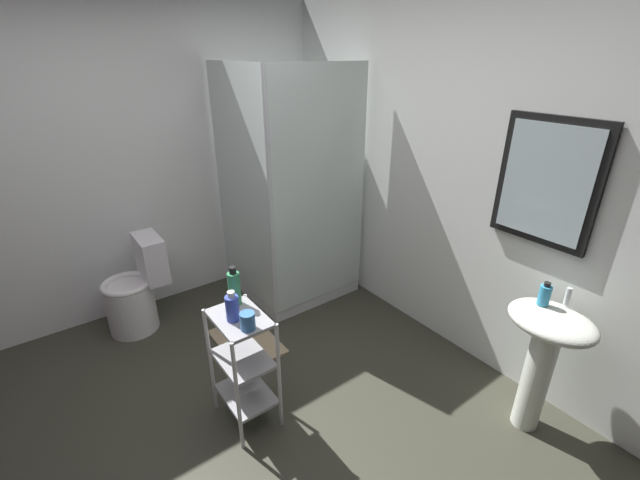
{
  "coord_description": "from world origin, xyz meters",
  "views": [
    {
      "loc": [
        1.65,
        -0.57,
        2.07
      ],
      "look_at": [
        -0.27,
        0.85,
        0.97
      ],
      "focal_mm": 23.23,
      "sensor_mm": 36.0,
      "label": 1
    }
  ],
  "objects_px": {
    "shower_stall": "(288,247)",
    "storage_cart": "(243,361)",
    "hand_soap_bottle": "(545,295)",
    "rinse_cup": "(248,321)",
    "bath_mat": "(247,341)",
    "shampoo_bottle_blue": "(232,308)",
    "pedestal_sink": "(545,346)",
    "body_wash_bottle_green": "(234,288)",
    "toilet": "(136,293)"
  },
  "relations": [
    {
      "from": "shower_stall",
      "to": "rinse_cup",
      "type": "xyz_separation_m",
      "value": [
        1.2,
        -1.0,
        0.32
      ]
    },
    {
      "from": "toilet",
      "to": "body_wash_bottle_green",
      "type": "distance_m",
      "value": 1.37
    },
    {
      "from": "bath_mat",
      "to": "toilet",
      "type": "bearing_deg",
      "value": -140.36
    },
    {
      "from": "shampoo_bottle_blue",
      "to": "rinse_cup",
      "type": "distance_m",
      "value": 0.13
    },
    {
      "from": "body_wash_bottle_green",
      "to": "toilet",
      "type": "bearing_deg",
      "value": -165.8
    },
    {
      "from": "shower_stall",
      "to": "bath_mat",
      "type": "height_order",
      "value": "shower_stall"
    },
    {
      "from": "shampoo_bottle_blue",
      "to": "body_wash_bottle_green",
      "type": "relative_size",
      "value": 0.74
    },
    {
      "from": "bath_mat",
      "to": "hand_soap_bottle",
      "type": "bearing_deg",
      "value": 32.06
    },
    {
      "from": "rinse_cup",
      "to": "body_wash_bottle_green",
      "type": "bearing_deg",
      "value": 168.11
    },
    {
      "from": "hand_soap_bottle",
      "to": "shower_stall",
      "type": "bearing_deg",
      "value": -170.47
    },
    {
      "from": "toilet",
      "to": "hand_soap_bottle",
      "type": "bearing_deg",
      "value": 34.53
    },
    {
      "from": "pedestal_sink",
      "to": "shampoo_bottle_blue",
      "type": "relative_size",
      "value": 4.58
    },
    {
      "from": "shower_stall",
      "to": "toilet",
      "type": "distance_m",
      "value": 1.3
    },
    {
      "from": "body_wash_bottle_green",
      "to": "bath_mat",
      "type": "xyz_separation_m",
      "value": [
        -0.51,
        0.28,
        -0.84
      ]
    },
    {
      "from": "pedestal_sink",
      "to": "shampoo_bottle_blue",
      "type": "bearing_deg",
      "value": -127.39
    },
    {
      "from": "storage_cart",
      "to": "body_wash_bottle_green",
      "type": "bearing_deg",
      "value": 160.6
    },
    {
      "from": "body_wash_bottle_green",
      "to": "bath_mat",
      "type": "height_order",
      "value": "body_wash_bottle_green"
    },
    {
      "from": "storage_cart",
      "to": "hand_soap_bottle",
      "type": "xyz_separation_m",
      "value": [
        0.97,
        1.34,
        0.43
      ]
    },
    {
      "from": "toilet",
      "to": "bath_mat",
      "type": "bearing_deg",
      "value": 39.64
    },
    {
      "from": "shower_stall",
      "to": "bath_mat",
      "type": "distance_m",
      "value": 0.92
    },
    {
      "from": "rinse_cup",
      "to": "storage_cart",
      "type": "bearing_deg",
      "value": 176.22
    },
    {
      "from": "storage_cart",
      "to": "bath_mat",
      "type": "distance_m",
      "value": 0.84
    },
    {
      "from": "hand_soap_bottle",
      "to": "toilet",
      "type": "bearing_deg",
      "value": -145.47
    },
    {
      "from": "pedestal_sink",
      "to": "storage_cart",
      "type": "distance_m",
      "value": 1.69
    },
    {
      "from": "bath_mat",
      "to": "body_wash_bottle_green",
      "type": "bearing_deg",
      "value": -28.46
    },
    {
      "from": "pedestal_sink",
      "to": "body_wash_bottle_green",
      "type": "height_order",
      "value": "body_wash_bottle_green"
    },
    {
      "from": "storage_cart",
      "to": "hand_soap_bottle",
      "type": "relative_size",
      "value": 5.39
    },
    {
      "from": "shower_stall",
      "to": "pedestal_sink",
      "type": "height_order",
      "value": "shower_stall"
    },
    {
      "from": "pedestal_sink",
      "to": "hand_soap_bottle",
      "type": "height_order",
      "value": "hand_soap_bottle"
    },
    {
      "from": "shower_stall",
      "to": "toilet",
      "type": "xyz_separation_m",
      "value": [
        -0.28,
        -1.26,
        -0.15
      ]
    },
    {
      "from": "pedestal_sink",
      "to": "hand_soap_bottle",
      "type": "relative_size",
      "value": 5.9
    },
    {
      "from": "hand_soap_bottle",
      "to": "storage_cart",
      "type": "bearing_deg",
      "value": -126.03
    },
    {
      "from": "pedestal_sink",
      "to": "toilet",
      "type": "bearing_deg",
      "value": -146.5
    },
    {
      "from": "storage_cart",
      "to": "rinse_cup",
      "type": "xyz_separation_m",
      "value": [
        0.13,
        -0.01,
        0.35
      ]
    },
    {
      "from": "toilet",
      "to": "bath_mat",
      "type": "height_order",
      "value": "toilet"
    },
    {
      "from": "shower_stall",
      "to": "rinse_cup",
      "type": "distance_m",
      "value": 1.6
    },
    {
      "from": "bath_mat",
      "to": "shower_stall",
      "type": "bearing_deg",
      "value": 122.87
    },
    {
      "from": "rinse_cup",
      "to": "toilet",
      "type": "bearing_deg",
      "value": -170.23
    },
    {
      "from": "pedestal_sink",
      "to": "storage_cart",
      "type": "relative_size",
      "value": 1.09
    },
    {
      "from": "storage_cart",
      "to": "shower_stall",
      "type": "bearing_deg",
      "value": 137.3
    },
    {
      "from": "hand_soap_bottle",
      "to": "bath_mat",
      "type": "height_order",
      "value": "hand_soap_bottle"
    },
    {
      "from": "toilet",
      "to": "hand_soap_bottle",
      "type": "distance_m",
      "value": 2.88
    },
    {
      "from": "hand_soap_bottle",
      "to": "rinse_cup",
      "type": "relative_size",
      "value": 1.42
    },
    {
      "from": "pedestal_sink",
      "to": "bath_mat",
      "type": "bearing_deg",
      "value": -149.37
    },
    {
      "from": "storage_cart",
      "to": "rinse_cup",
      "type": "distance_m",
      "value": 0.37
    },
    {
      "from": "toilet",
      "to": "storage_cart",
      "type": "height_order",
      "value": "toilet"
    },
    {
      "from": "storage_cart",
      "to": "pedestal_sink",
      "type": "bearing_deg",
      "value": 51.71
    },
    {
      "from": "pedestal_sink",
      "to": "shampoo_bottle_blue",
      "type": "height_order",
      "value": "shampoo_bottle_blue"
    },
    {
      "from": "shower_stall",
      "to": "storage_cart",
      "type": "height_order",
      "value": "shower_stall"
    },
    {
      "from": "hand_soap_bottle",
      "to": "pedestal_sink",
      "type": "bearing_deg",
      "value": -9.35
    }
  ]
}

